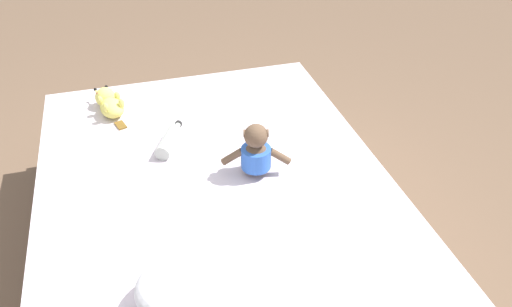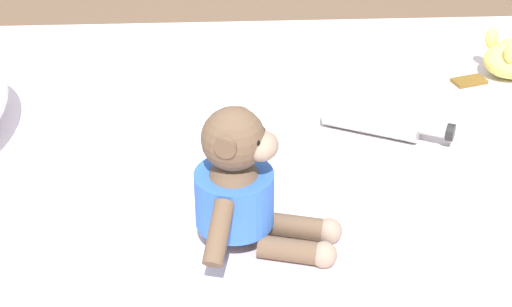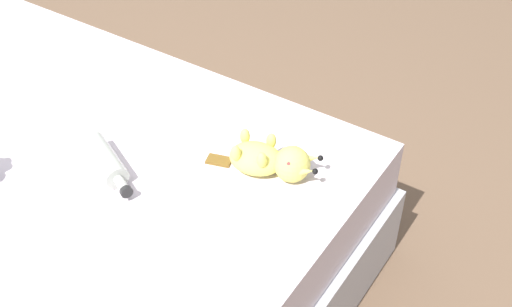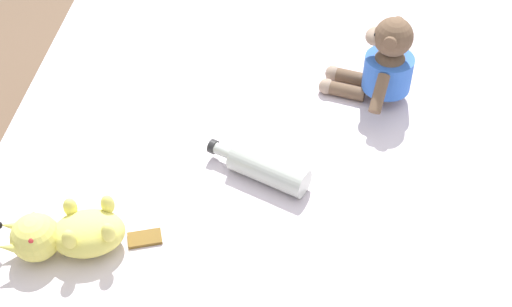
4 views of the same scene
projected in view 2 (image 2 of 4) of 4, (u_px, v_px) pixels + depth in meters
name	position (u px, v px, depth m)	size (l,w,h in m)	color
bed	(256.00, 279.00, 1.56)	(1.44, 1.82, 0.46)	#B2B2B7
plush_monkey	(241.00, 190.00, 1.23)	(0.28, 0.24, 0.24)	brown
glass_bottle	(377.00, 118.00, 1.55)	(0.15, 0.24, 0.07)	#B7BCB2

